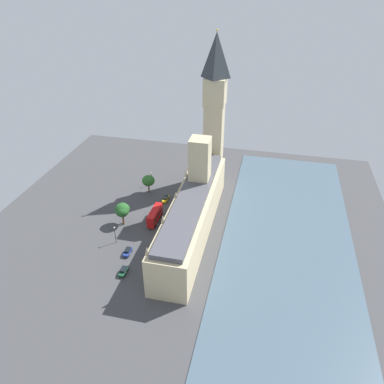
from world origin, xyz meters
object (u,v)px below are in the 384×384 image
at_px(plane_tree_midblock, 148,181).
at_px(plane_tree_far_end, 122,211).
at_px(car_yellow_cab_under_trees, 166,199).
at_px(pedestrian_near_tower, 168,236).
at_px(car_dark_green_opposite_hall, 123,271).
at_px(street_lamp_slot_10, 152,176).
at_px(pedestrian_leading, 146,279).
at_px(street_lamp_slot_11, 115,232).
at_px(car_blue_by_river_gate, 128,251).
at_px(plane_tree_kerbside, 122,209).
at_px(clock_tower, 214,110).
at_px(double_decker_bus_trailing, 155,215).
at_px(parliament_building, 193,210).
at_px(pedestrian_corner, 153,269).

xyz_separation_m(plane_tree_midblock, plane_tree_far_end, (1.80, 22.59, 0.18)).
xyz_separation_m(car_yellow_cab_under_trees, pedestrian_near_tower, (-7.14, 21.69, -0.20)).
height_order(car_dark_green_opposite_hall, street_lamp_slot_10, street_lamp_slot_10).
relative_size(pedestrian_leading, street_lamp_slot_11, 0.26).
distance_m(car_blue_by_river_gate, plane_tree_kerbside, 17.45).
xyz_separation_m(clock_tower, street_lamp_slot_11, (23.46, 47.54, -26.41)).
height_order(double_decker_bus_trailing, plane_tree_kerbside, plane_tree_kerbside).
bearing_deg(parliament_building, street_lamp_slot_10, -47.56).
relative_size(plane_tree_far_end, street_lamp_slot_10, 1.27).
relative_size(car_dark_green_opposite_hall, pedestrian_near_tower, 2.78).
height_order(parliament_building, pedestrian_corner, parliament_building).
xyz_separation_m(street_lamp_slot_10, street_lamp_slot_11, (-0.22, 38.29, 0.24)).
bearing_deg(car_dark_green_opposite_hall, pedestrian_corner, -161.34).
relative_size(parliament_building, plane_tree_kerbside, 7.91).
distance_m(double_decker_bus_trailing, plane_tree_kerbside, 11.55).
bearing_deg(pedestrian_leading, plane_tree_kerbside, 86.98).
bearing_deg(car_dark_green_opposite_hall, plane_tree_midblock, -81.63).
bearing_deg(street_lamp_slot_11, car_dark_green_opposite_hall, 121.32).
xyz_separation_m(pedestrian_leading, plane_tree_kerbside, (16.96, -24.81, 5.10)).
bearing_deg(parliament_building, pedestrian_corner, 72.57).
height_order(parliament_building, street_lamp_slot_10, parliament_building).
xyz_separation_m(parliament_building, pedestrian_leading, (7.75, 26.93, -7.27)).
height_order(pedestrian_corner, pedestrian_near_tower, pedestrian_corner).
xyz_separation_m(pedestrian_near_tower, plane_tree_kerbside, (17.49, -4.34, 5.14)).
bearing_deg(car_dark_green_opposite_hall, car_yellow_cab_under_trees, -92.13).
height_order(car_yellow_cab_under_trees, car_blue_by_river_gate, same).
xyz_separation_m(parliament_building, street_lamp_slot_10, (23.32, -25.50, -3.81)).
height_order(clock_tower, plane_tree_midblock, clock_tower).
xyz_separation_m(pedestrian_corner, plane_tree_far_end, (17.30, -19.81, 4.84)).
bearing_deg(clock_tower, parliament_building, 89.40).
distance_m(plane_tree_midblock, street_lamp_slot_10, 6.00).
distance_m(car_yellow_cab_under_trees, pedestrian_leading, 42.68).
relative_size(pedestrian_leading, street_lamp_slot_10, 0.27).
relative_size(clock_tower, pedestrian_near_tower, 38.70).
distance_m(pedestrian_near_tower, street_lamp_slot_10, 35.95).
relative_size(car_dark_green_opposite_hall, pedestrian_corner, 2.65).
relative_size(car_blue_by_river_gate, pedestrian_near_tower, 2.85).
height_order(car_dark_green_opposite_hall, street_lamp_slot_11, street_lamp_slot_11).
bearing_deg(plane_tree_far_end, pedestrian_near_tower, 168.38).
height_order(parliament_building, street_lamp_slot_11, parliament_building).
relative_size(car_yellow_cab_under_trees, plane_tree_kerbside, 0.58).
distance_m(car_dark_green_opposite_hall, street_lamp_slot_10, 51.84).
height_order(pedestrian_leading, plane_tree_midblock, plane_tree_midblock).
bearing_deg(clock_tower, car_dark_green_opposite_hall, 75.46).
xyz_separation_m(car_blue_by_river_gate, pedestrian_corner, (-10.16, 5.61, -0.16)).
xyz_separation_m(parliament_building, pedestrian_near_tower, (7.23, 6.46, -7.30)).
distance_m(car_yellow_cab_under_trees, pedestrian_corner, 38.64).
height_order(pedestrian_leading, plane_tree_kerbside, plane_tree_kerbside).
relative_size(pedestrian_corner, street_lamp_slot_11, 0.25).
bearing_deg(plane_tree_far_end, car_dark_green_opposite_hall, 111.95).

